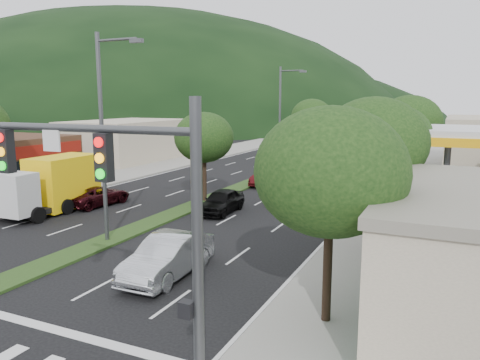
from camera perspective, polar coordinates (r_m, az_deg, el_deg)
The scene contains 24 objects.
sidewalk_right at distance 35.32m, azimuth 19.63°, elevation -2.01°, with size 5.00×90.00×0.15m, color gray.
sidewalk_left at distance 45.13m, azimuth -14.55°, elevation 0.71°, with size 6.00×90.00×0.15m, color gray.
median at distance 41.09m, azimuth 2.42°, elevation 0.13°, with size 1.60×56.00×0.12m, color #233814.
traffic_signal at distance 10.37m, azimuth -12.94°, elevation -3.21°, with size 6.12×0.40×7.00m.
bldg_left_far at distance 55.57m, azimuth -13.64°, elevation 4.71°, with size 9.00×14.00×4.60m, color beige.
hill_far at distance 152.99m, azimuth -14.10°, elevation 6.87°, with size 176.00×132.00×82.00m, color black.
tree_r_a at distance 14.08m, azimuth 10.99°, elevation 0.97°, with size 4.60×4.60×6.63m.
tree_r_b at distance 21.86m, azimuth 15.99°, elevation 4.42°, with size 4.80×4.80×6.94m.
tree_r_c at distance 29.79m, azimuth 18.32°, elevation 5.07°, with size 4.40×4.40×6.48m.
tree_r_d at distance 39.71m, azimuth 19.99°, elevation 6.65°, with size 5.00×5.00×7.17m.
tree_r_e at distance 49.68m, azimuth 20.94°, elevation 6.77°, with size 4.60×4.60×6.71m.
tree_med_near at distance 31.57m, azimuth -4.41°, elevation 5.19°, with size 4.00×4.00×6.02m.
tree_med_far at distance 55.69m, azimuth 8.73°, elevation 7.67°, with size 4.80×4.80×6.94m.
streetlight_near at distance 23.13m, azimuth -16.12°, elevation 6.04°, with size 2.60×0.25×10.00m.
streetlight_mid at distance 45.13m, azimuth 5.13°, elevation 8.01°, with size 2.60×0.25×10.00m.
sedan_silver at distance 18.94m, azimuth -8.75°, elevation -9.18°, with size 1.74×4.98×1.64m, color #B9BCC2.
suv_maroon at distance 32.45m, azimuth -17.00°, elevation -1.84°, with size 2.13×4.62×1.29m, color black.
car_queue_a at distance 29.00m, azimuth -2.29°, elevation -2.59°, with size 1.72×4.28×1.46m, color black.
car_queue_b at distance 32.58m, azimuth 5.66°, elevation -1.39°, with size 1.84×4.51×1.31m, color #454549.
car_queue_c at distance 38.36m, azimuth 3.22°, elevation 0.39°, with size 1.47×4.21×1.39m, color #470B0F.
car_queue_d at distance 46.17m, azimuth 16.16°, elevation 1.53°, with size 2.08×4.52×1.26m, color black.
car_queue_e at distance 42.30m, azimuth 8.64°, elevation 1.28°, with size 1.82×4.53×1.54m, color #535358.
box_truck at distance 31.35m, azimuth -21.74°, elevation -0.71°, with size 2.95×7.00×3.40m.
motorhome at distance 49.75m, azimuth 13.16°, elevation 3.72°, with size 3.60×9.56×3.59m.
Camera 1 is at (15.23, -9.54, 6.93)m, focal length 35.00 mm.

